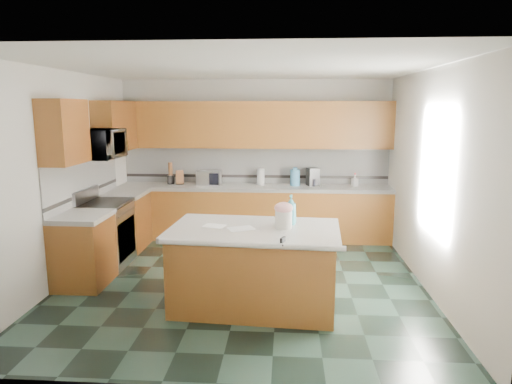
{
  "coord_description": "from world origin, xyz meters",
  "views": [
    {
      "loc": [
        0.56,
        -5.61,
        2.23
      ],
      "look_at": [
        0.15,
        0.35,
        1.12
      ],
      "focal_mm": 32.0,
      "sensor_mm": 36.0,
      "label": 1
    }
  ],
  "objects_px": {
    "island_top": "(254,230)",
    "treat_jar": "(284,219)",
    "soap_bottle_island": "(291,210)",
    "knife_block": "(180,178)",
    "coffee_maker": "(313,177)",
    "island_base": "(254,270)",
    "toaster_oven": "(209,178)"
  },
  "relations": [
    {
      "from": "toaster_oven",
      "to": "coffee_maker",
      "type": "relative_size",
      "value": 1.36
    },
    {
      "from": "knife_block",
      "to": "coffee_maker",
      "type": "bearing_deg",
      "value": -14.13
    },
    {
      "from": "island_base",
      "to": "knife_block",
      "type": "height_order",
      "value": "knife_block"
    },
    {
      "from": "island_top",
      "to": "soap_bottle_island",
      "type": "bearing_deg",
      "value": 26.72
    },
    {
      "from": "coffee_maker",
      "to": "island_top",
      "type": "bearing_deg",
      "value": -123.85
    },
    {
      "from": "treat_jar",
      "to": "soap_bottle_island",
      "type": "height_order",
      "value": "soap_bottle_island"
    },
    {
      "from": "island_top",
      "to": "soap_bottle_island",
      "type": "height_order",
      "value": "soap_bottle_island"
    },
    {
      "from": "treat_jar",
      "to": "toaster_oven",
      "type": "height_order",
      "value": "toaster_oven"
    },
    {
      "from": "coffee_maker",
      "to": "toaster_oven",
      "type": "bearing_deg",
      "value": 162.87
    },
    {
      "from": "island_base",
      "to": "coffee_maker",
      "type": "xyz_separation_m",
      "value": [
        0.79,
        2.81,
        0.64
      ]
    },
    {
      "from": "island_top",
      "to": "toaster_oven",
      "type": "relative_size",
      "value": 4.54
    },
    {
      "from": "treat_jar",
      "to": "soap_bottle_island",
      "type": "bearing_deg",
      "value": 76.38
    },
    {
      "from": "island_base",
      "to": "treat_jar",
      "type": "relative_size",
      "value": 9.0
    },
    {
      "from": "island_base",
      "to": "toaster_oven",
      "type": "relative_size",
      "value": 4.3
    },
    {
      "from": "treat_jar",
      "to": "toaster_oven",
      "type": "distance_m",
      "value": 3.07
    },
    {
      "from": "island_top",
      "to": "knife_block",
      "type": "xyz_separation_m",
      "value": [
        -1.49,
        2.78,
        0.15
      ]
    },
    {
      "from": "treat_jar",
      "to": "knife_block",
      "type": "relative_size",
      "value": 0.83
    },
    {
      "from": "knife_block",
      "to": "toaster_oven",
      "type": "relative_size",
      "value": 0.57
    },
    {
      "from": "island_top",
      "to": "soap_bottle_island",
      "type": "relative_size",
      "value": 5.5
    },
    {
      "from": "island_top",
      "to": "soap_bottle_island",
      "type": "xyz_separation_m",
      "value": [
        0.4,
        0.17,
        0.2
      ]
    },
    {
      "from": "island_base",
      "to": "soap_bottle_island",
      "type": "relative_size",
      "value": 5.2
    },
    {
      "from": "treat_jar",
      "to": "toaster_oven",
      "type": "relative_size",
      "value": 0.48
    },
    {
      "from": "knife_block",
      "to": "toaster_oven",
      "type": "xyz_separation_m",
      "value": [
        0.51,
        0.0,
        0.0
      ]
    },
    {
      "from": "island_base",
      "to": "soap_bottle_island",
      "type": "height_order",
      "value": "soap_bottle_island"
    },
    {
      "from": "soap_bottle_island",
      "to": "knife_block",
      "type": "bearing_deg",
      "value": 138.09
    },
    {
      "from": "treat_jar",
      "to": "toaster_oven",
      "type": "bearing_deg",
      "value": 126.94
    },
    {
      "from": "soap_bottle_island",
      "to": "knife_block",
      "type": "height_order",
      "value": "soap_bottle_island"
    },
    {
      "from": "island_base",
      "to": "coffee_maker",
      "type": "height_order",
      "value": "coffee_maker"
    },
    {
      "from": "island_top",
      "to": "treat_jar",
      "type": "distance_m",
      "value": 0.35
    },
    {
      "from": "island_base",
      "to": "toaster_oven",
      "type": "height_order",
      "value": "toaster_oven"
    },
    {
      "from": "toaster_oven",
      "to": "treat_jar",
      "type": "bearing_deg",
      "value": -67.68
    },
    {
      "from": "island_base",
      "to": "toaster_oven",
      "type": "distance_m",
      "value": 3.01
    }
  ]
}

